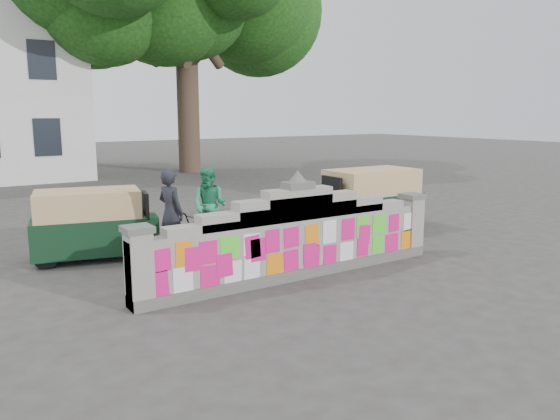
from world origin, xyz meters
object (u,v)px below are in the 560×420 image
(rickshaw_right, at_px, (369,200))
(rickshaw_left, at_px, (92,223))
(cyclist_bike, at_px, (172,242))
(cyclist_rider, at_px, (171,225))
(pedestrian, at_px, (210,205))

(rickshaw_right, bearing_deg, rickshaw_left, -9.40)
(cyclist_bike, distance_m, cyclist_rider, 0.35)
(cyclist_bike, height_order, cyclist_rider, cyclist_rider)
(rickshaw_left, bearing_deg, pedestrian, 11.21)
(cyclist_rider, bearing_deg, rickshaw_right, -105.49)
(rickshaw_left, height_order, rickshaw_right, rickshaw_right)
(cyclist_bike, xyz_separation_m, pedestrian, (1.56, 1.45, 0.39))
(cyclist_bike, height_order, rickshaw_left, rickshaw_left)
(rickshaw_left, bearing_deg, cyclist_rider, -40.62)
(cyclist_bike, xyz_separation_m, rickshaw_right, (5.52, 0.28, 0.33))
(pedestrian, relative_size, rickshaw_right, 0.61)
(pedestrian, distance_m, rickshaw_left, 2.69)
(rickshaw_left, bearing_deg, rickshaw_right, 2.36)
(cyclist_rider, distance_m, rickshaw_right, 5.53)
(cyclist_rider, height_order, rickshaw_right, cyclist_rider)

